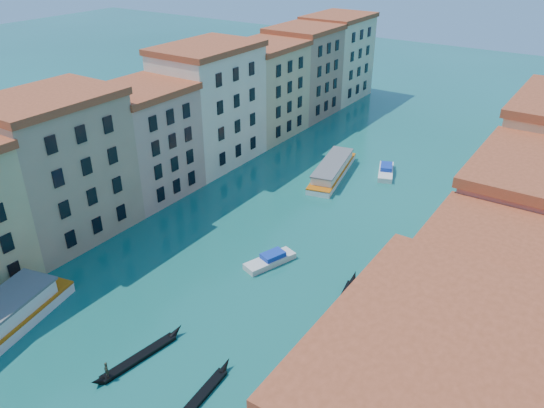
{
  "coord_description": "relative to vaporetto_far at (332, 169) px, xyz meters",
  "views": [
    {
      "loc": [
        33.95,
        1.43,
        38.89
      ],
      "look_at": [
        0.79,
        50.89,
        7.35
      ],
      "focal_mm": 35.0,
      "sensor_mm": 36.0,
      "label": 1
    }
  ],
  "objects": [
    {
      "name": "gondola_fore",
      "position": [
        4.69,
        -49.93,
        -0.8
      ],
      "size": [
        2.59,
        11.24,
        2.25
      ],
      "rotation": [
        0.0,
        0.0,
        -0.16
      ],
      "color": "black",
      "rests_on": "ground"
    },
    {
      "name": "left_bank_palazzos",
      "position": [
        -21.87,
        -12.4,
        8.53
      ],
      "size": [
        12.8,
        128.4,
        21.0
      ],
      "color": "beige",
      "rests_on": "ground"
    },
    {
      "name": "vaporetto_far",
      "position": [
        0.0,
        0.0,
        0.0
      ],
      "size": [
        7.68,
        18.07,
        2.62
      ],
      "rotation": [
        0.0,
        0.0,
        0.22
      ],
      "color": "white",
      "rests_on": "ground"
    },
    {
      "name": "motorboat_far",
      "position": [
        7.5,
        5.85,
        -0.56
      ],
      "size": [
        4.95,
        8.02,
        1.59
      ],
      "rotation": [
        0.0,
        0.0,
        0.36
      ],
      "color": "silver",
      "rests_on": "ground"
    },
    {
      "name": "gondola_far",
      "position": [
        17.86,
        -31.11,
        -0.81
      ],
      "size": [
        3.33,
        12.58,
        1.79
      ],
      "rotation": [
        0.0,
        0.0,
        0.19
      ],
      "color": "black",
      "rests_on": "ground"
    },
    {
      "name": "quay",
      "position": [
        26.13,
        -12.08,
        -0.68
      ],
      "size": [
        4.0,
        140.0,
        1.0
      ],
      "primitive_type": "cube",
      "color": "#B0A78E",
      "rests_on": "ground"
    },
    {
      "name": "motorboat_mid",
      "position": [
        6.18,
        -28.4,
        -0.62
      ],
      "size": [
        4.38,
        7.34,
        1.45
      ],
      "rotation": [
        0.0,
        0.0,
        -0.33
      ],
      "color": "silver",
      "rests_on": "ground"
    },
    {
      "name": "gondola_right",
      "position": [
        13.17,
        -50.91,
        -0.77
      ],
      "size": [
        1.59,
        10.69,
        2.13
      ],
      "rotation": [
        0.0,
        0.0,
        0.07
      ],
      "color": "black",
      "rests_on": "ground"
    }
  ]
}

